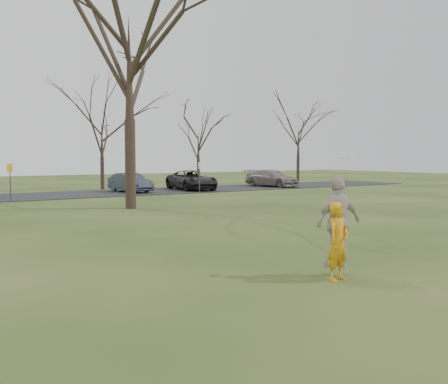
# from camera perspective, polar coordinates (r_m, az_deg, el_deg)

# --- Properties ---
(ground) EXTENTS (120.00, 120.00, 0.00)m
(ground) POSITION_cam_1_polar(r_m,az_deg,el_deg) (11.29, 11.47, -8.81)
(ground) COLOR #1E380F
(ground) RESTS_ON ground
(parking_strip) EXTENTS (62.00, 6.50, 0.04)m
(parking_strip) POSITION_cam_1_polar(r_m,az_deg,el_deg) (33.76, -20.18, -0.44)
(parking_strip) COLOR black
(parking_strip) RESTS_ON ground
(player_defender) EXTENTS (0.64, 0.48, 1.57)m
(player_defender) POSITION_cam_1_polar(r_m,az_deg,el_deg) (10.55, 12.53, -5.37)
(player_defender) COLOR orange
(player_defender) RESTS_ON ground
(car_5) EXTENTS (1.89, 4.09, 1.30)m
(car_5) POSITION_cam_1_polar(r_m,az_deg,el_deg) (35.70, -10.35, 1.05)
(car_5) COLOR #313B4A
(car_5) RESTS_ON parking_strip
(car_6) EXTENTS (2.81, 5.27, 1.41)m
(car_6) POSITION_cam_1_polar(r_m,az_deg,el_deg) (37.55, -3.60, 1.33)
(car_6) COLOR black
(car_6) RESTS_ON parking_strip
(car_7) EXTENTS (2.91, 4.97, 1.35)m
(car_7) POSITION_cam_1_polar(r_m,az_deg,el_deg) (41.57, 5.31, 1.54)
(car_7) COLOR gray
(car_7) RESTS_ON parking_strip
(catching_play) EXTENTS (1.13, 0.54, 2.31)m
(catching_play) POSITION_cam_1_polar(r_m,az_deg,el_deg) (10.90, 12.54, -3.26)
(catching_play) COLOR beige
(catching_play) RESTS_ON ground
(sign_yellow) EXTENTS (0.35, 0.35, 2.08)m
(sign_yellow) POSITION_cam_1_polar(r_m,az_deg,el_deg) (30.33, -22.59, 1.73)
(sign_yellow) COLOR #47474C
(sign_yellow) RESTS_ON ground
(sign_white) EXTENTS (0.35, 0.35, 2.08)m
(sign_white) POSITION_cam_1_polar(r_m,az_deg,el_deg) (34.69, -2.74, 2.28)
(sign_white) COLOR #47474C
(sign_white) RESTS_ON ground
(big_tree) EXTENTS (9.00, 9.00, 14.00)m
(big_tree) POSITION_cam_1_polar(r_m,az_deg,el_deg) (25.18, -10.47, 14.26)
(big_tree) COLOR #352821
(big_tree) RESTS_ON ground
(small_tree_row) EXTENTS (55.00, 5.90, 8.50)m
(small_tree_row) POSITION_cam_1_polar(r_m,az_deg,el_deg) (39.75, -15.85, 5.88)
(small_tree_row) COLOR #352821
(small_tree_row) RESTS_ON ground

